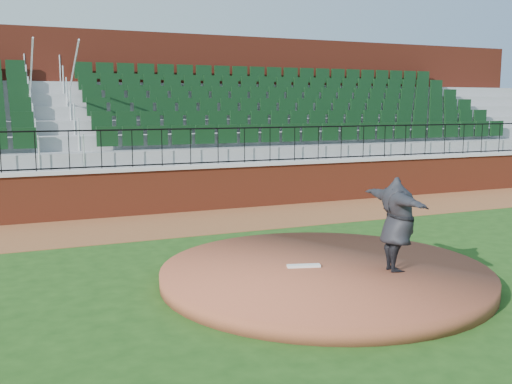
{
  "coord_description": "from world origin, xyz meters",
  "views": [
    {
      "loc": [
        -4.48,
        -8.84,
        2.95
      ],
      "look_at": [
        0.0,
        1.5,
        1.3
      ],
      "focal_mm": 41.73,
      "sensor_mm": 36.0,
      "label": 1
    }
  ],
  "objects": [
    {
      "name": "seating_stands",
      "position": [
        0.0,
        9.72,
        2.3
      ],
      "size": [
        34.0,
        5.1,
        4.6
      ],
      "primitive_type": null,
      "color": "gray",
      "rests_on": "ground"
    },
    {
      "name": "ground",
      "position": [
        0.0,
        0.0,
        0.0
      ],
      "size": [
        90.0,
        90.0,
        0.0
      ],
      "primitive_type": "plane",
      "color": "#1B3F12",
      "rests_on": "ground"
    },
    {
      "name": "pitchers_mound",
      "position": [
        0.44,
        -0.39,
        0.12
      ],
      "size": [
        5.51,
        5.51,
        0.25
      ],
      "primitive_type": "cylinder",
      "color": "brown",
      "rests_on": "ground"
    },
    {
      "name": "pitching_rubber",
      "position": [
        0.12,
        -0.24,
        0.27
      ],
      "size": [
        0.58,
        0.29,
        0.04
      ],
      "primitive_type": "cube",
      "rotation": [
        0.0,
        0.0,
        -0.29
      ],
      "color": "silver",
      "rests_on": "pitchers_mound"
    },
    {
      "name": "wall_cap",
      "position": [
        0.0,
        7.0,
        1.25
      ],
      "size": [
        34.0,
        0.45,
        0.1
      ],
      "primitive_type": "cube",
      "color": "#B7B7B7",
      "rests_on": "field_wall"
    },
    {
      "name": "warning_track",
      "position": [
        0.0,
        5.4,
        0.01
      ],
      "size": [
        34.0,
        3.2,
        0.01
      ],
      "primitive_type": "cube",
      "color": "brown",
      "rests_on": "ground"
    },
    {
      "name": "concourse_wall",
      "position": [
        0.0,
        12.52,
        2.75
      ],
      "size": [
        34.0,
        0.5,
        5.5
      ],
      "primitive_type": "cube",
      "color": "maroon",
      "rests_on": "ground"
    },
    {
      "name": "field_wall",
      "position": [
        0.0,
        7.0,
        0.6
      ],
      "size": [
        34.0,
        0.35,
        1.2
      ],
      "primitive_type": "cube",
      "color": "maroon",
      "rests_on": "ground"
    },
    {
      "name": "pitcher",
      "position": [
        1.39,
        -1.06,
        1.03
      ],
      "size": [
        0.78,
        1.97,
        1.56
      ],
      "primitive_type": "imported",
      "rotation": [
        0.0,
        0.0,
        1.43
      ],
      "color": "black",
      "rests_on": "pitchers_mound"
    },
    {
      "name": "wall_railing",
      "position": [
        0.0,
        7.0,
        1.8
      ],
      "size": [
        34.0,
        0.05,
        1.0
      ],
      "primitive_type": null,
      "color": "black",
      "rests_on": "wall_cap"
    }
  ]
}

